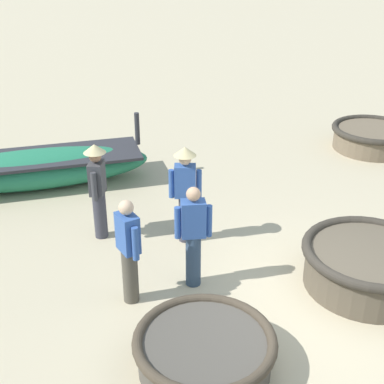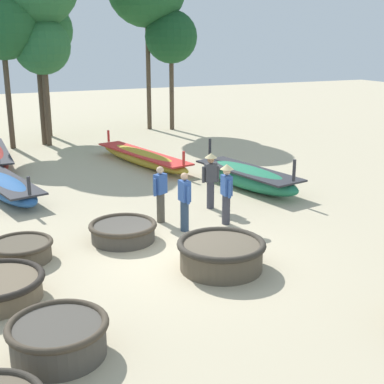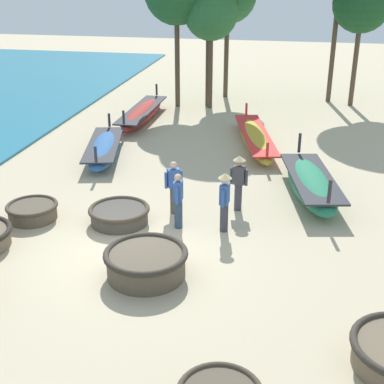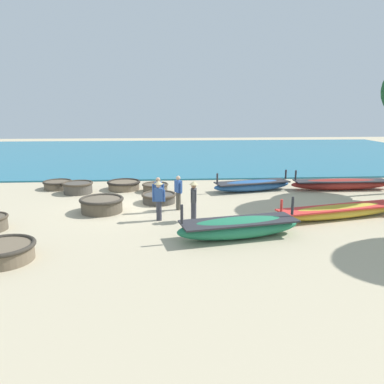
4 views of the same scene
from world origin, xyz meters
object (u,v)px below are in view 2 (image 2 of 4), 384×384
(long_boat_ochre_hull, at_px, (6,187))
(long_boat_green_hull, at_px, (248,177))
(tree_leftmost, at_px, (42,30))
(tree_right_mid, at_px, (2,25))
(coracle_front_left, at_px, (221,254))
(fisherman_standing_right, at_px, (160,193))
(fisherman_crouching, at_px, (185,200))
(long_boat_blue_hull, at_px, (143,157))
(tree_left_mid, at_px, (42,47))
(fisherman_with_hat, at_px, (211,177))
(coracle_weathered, at_px, (123,231))
(coracle_far_left, at_px, (58,337))
(coracle_upturned, at_px, (21,250))
(tree_tall_back, at_px, (171,37))
(fisherman_standing_left, at_px, (226,190))

(long_boat_ochre_hull, bearing_deg, long_boat_green_hull, -16.33)
(tree_leftmost, distance_m, tree_right_mid, 3.24)
(coracle_front_left, bearing_deg, fisherman_standing_right, 92.00)
(coracle_front_left, xyz_separation_m, fisherman_standing_right, (-0.12, 3.41, 0.48))
(fisherman_crouching, distance_m, tree_right_mid, 14.18)
(coracle_front_left, height_order, fisherman_standing_right, fisherman_standing_right)
(coracle_front_left, relative_size, long_boat_blue_hull, 0.32)
(tree_leftmost, height_order, tree_left_mid, tree_leftmost)
(coracle_front_left, height_order, fisherman_with_hat, fisherman_with_hat)
(tree_leftmost, relative_size, tree_left_mid, 1.16)
(coracle_weathered, height_order, long_boat_green_hull, long_boat_green_hull)
(coracle_far_left, xyz_separation_m, long_boat_green_hull, (7.63, 7.36, 0.07))
(coracle_weathered, bearing_deg, coracle_far_left, -118.55)
(coracle_front_left, relative_size, long_boat_green_hull, 0.41)
(coracle_weathered, distance_m, coracle_upturned, 2.49)
(coracle_upturned, xyz_separation_m, fisherman_crouching, (4.16, 0.26, 0.59))
(coracle_front_left, distance_m, fisherman_with_hat, 4.35)
(coracle_upturned, xyz_separation_m, tree_right_mid, (1.24, 13.36, 5.15))
(coracle_far_left, xyz_separation_m, tree_leftmost, (3.25, 20.01, 4.86))
(coracle_front_left, height_order, long_boat_blue_hull, long_boat_blue_hull)
(coracle_front_left, relative_size, tree_right_mid, 0.28)
(coracle_weathered, xyz_separation_m, fisherman_with_hat, (3.14, 1.47, 0.70))
(coracle_upturned, bearing_deg, fisherman_standing_right, 16.75)
(fisherman_standing_right, distance_m, tree_right_mid, 13.29)
(coracle_upturned, bearing_deg, fisherman_with_hat, 16.98)
(coracle_upturned, height_order, long_boat_green_hull, long_boat_green_hull)
(long_boat_ochre_hull, height_order, tree_left_mid, tree_left_mid)
(coracle_front_left, relative_size, tree_tall_back, 0.31)
(coracle_upturned, distance_m, tree_right_mid, 14.37)
(fisherman_standing_right, height_order, tree_left_mid, tree_left_mid)
(coracle_far_left, height_order, long_boat_blue_hull, long_boat_blue_hull)
(fisherman_standing_left, bearing_deg, coracle_upturned, -176.82)
(long_boat_ochre_hull, relative_size, fisherman_crouching, 2.96)
(long_boat_ochre_hull, relative_size, tree_right_mid, 0.67)
(fisherman_standing_right, relative_size, tree_tall_back, 0.25)
(fisherman_crouching, bearing_deg, tree_right_mid, 102.54)
(fisherman_standing_right, bearing_deg, tree_tall_back, 66.94)
(long_boat_blue_hull, distance_m, fisherman_crouching, 7.74)
(long_boat_ochre_hull, bearing_deg, coracle_weathered, -66.08)
(coracle_weathered, bearing_deg, fisherman_standing_left, 1.10)
(long_boat_ochre_hull, height_order, fisherman_crouching, fisherman_crouching)
(coracle_far_left, relative_size, coracle_upturned, 1.12)
(coracle_upturned, xyz_separation_m, tree_tall_back, (9.79, 15.16, 4.62))
(fisherman_crouching, xyz_separation_m, tree_left_mid, (-1.28, 13.12, 3.63))
(coracle_weathered, height_order, fisherman_crouching, fisherman_crouching)
(coracle_front_left, xyz_separation_m, long_boat_blue_hull, (1.65, 10.11, -0.06))
(coracle_far_left, xyz_separation_m, fisherman_with_hat, (5.54, 5.89, 0.63))
(fisherman_standing_right, xyz_separation_m, fisherman_with_hat, (1.79, 0.56, 0.12))
(coracle_upturned, distance_m, tree_left_mid, 14.32)
(fisherman_with_hat, relative_size, tree_left_mid, 0.29)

